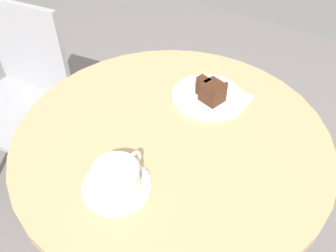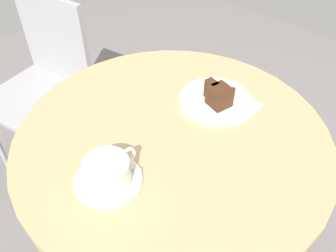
{
  "view_description": "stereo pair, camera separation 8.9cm",
  "coord_description": "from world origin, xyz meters",
  "px_view_note": "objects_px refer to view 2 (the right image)",
  "views": [
    {
      "loc": [
        -0.56,
        -0.36,
        1.4
      ],
      "look_at": [
        -0.02,
        0.0,
        0.79
      ],
      "focal_mm": 38.0,
      "sensor_mm": 36.0,
      "label": 1
    },
    {
      "loc": [
        -0.5,
        -0.43,
        1.4
      ],
      "look_at": [
        -0.02,
        0.0,
        0.79
      ],
      "focal_mm": 38.0,
      "sensor_mm": 36.0,
      "label": 2
    }
  ],
  "objects_px": {
    "cafe_chair": "(46,76)",
    "cake_slice": "(218,95)",
    "coffee_cup": "(107,171)",
    "fork": "(221,86)",
    "cake_plate": "(215,100)",
    "teaspoon": "(125,168)",
    "napkin": "(231,106)",
    "saucer": "(108,181)"
  },
  "relations": [
    {
      "from": "cafe_chair",
      "to": "fork",
      "type": "bearing_deg",
      "value": 0.71
    },
    {
      "from": "coffee_cup",
      "to": "cafe_chair",
      "type": "distance_m",
      "value": 0.92
    },
    {
      "from": "teaspoon",
      "to": "cake_plate",
      "type": "distance_m",
      "value": 0.35
    },
    {
      "from": "napkin",
      "to": "cafe_chair",
      "type": "relative_size",
      "value": 0.18
    },
    {
      "from": "teaspoon",
      "to": "cake_slice",
      "type": "bearing_deg",
      "value": 60.98
    },
    {
      "from": "teaspoon",
      "to": "cafe_chair",
      "type": "height_order",
      "value": "cafe_chair"
    },
    {
      "from": "teaspoon",
      "to": "cake_plate",
      "type": "height_order",
      "value": "teaspoon"
    },
    {
      "from": "saucer",
      "to": "napkin",
      "type": "relative_size",
      "value": 1.08
    },
    {
      "from": "saucer",
      "to": "cake_slice",
      "type": "relative_size",
      "value": 1.72
    },
    {
      "from": "saucer",
      "to": "cake_plate",
      "type": "distance_m",
      "value": 0.4
    },
    {
      "from": "saucer",
      "to": "fork",
      "type": "bearing_deg",
      "value": 1.32
    },
    {
      "from": "saucer",
      "to": "teaspoon",
      "type": "height_order",
      "value": "teaspoon"
    },
    {
      "from": "cafe_chair",
      "to": "cake_slice",
      "type": "bearing_deg",
      "value": -4.56
    },
    {
      "from": "teaspoon",
      "to": "cafe_chair",
      "type": "bearing_deg",
      "value": 137.06
    },
    {
      "from": "teaspoon",
      "to": "cake_plate",
      "type": "xyz_separation_m",
      "value": [
        0.35,
        -0.01,
        -0.0
      ]
    },
    {
      "from": "cake_plate",
      "to": "fork",
      "type": "bearing_deg",
      "value": 22.06
    },
    {
      "from": "cake_slice",
      "to": "fork",
      "type": "relative_size",
      "value": 0.74
    },
    {
      "from": "coffee_cup",
      "to": "napkin",
      "type": "xyz_separation_m",
      "value": [
        0.41,
        -0.06,
        -0.04
      ]
    },
    {
      "from": "fork",
      "to": "saucer",
      "type": "bearing_deg",
      "value": -143.91
    },
    {
      "from": "coffee_cup",
      "to": "cake_plate",
      "type": "distance_m",
      "value": 0.4
    },
    {
      "from": "coffee_cup",
      "to": "cafe_chair",
      "type": "bearing_deg",
      "value": 68.82
    },
    {
      "from": "saucer",
      "to": "coffee_cup",
      "type": "bearing_deg",
      "value": -113.16
    },
    {
      "from": "cake_slice",
      "to": "fork",
      "type": "height_order",
      "value": "cake_slice"
    },
    {
      "from": "coffee_cup",
      "to": "cake_plate",
      "type": "height_order",
      "value": "coffee_cup"
    },
    {
      "from": "coffee_cup",
      "to": "fork",
      "type": "distance_m",
      "value": 0.46
    },
    {
      "from": "coffee_cup",
      "to": "cake_slice",
      "type": "xyz_separation_m",
      "value": [
        0.39,
        -0.02,
        -0.0
      ]
    },
    {
      "from": "teaspoon",
      "to": "napkin",
      "type": "distance_m",
      "value": 0.37
    },
    {
      "from": "saucer",
      "to": "napkin",
      "type": "height_order",
      "value": "saucer"
    },
    {
      "from": "cake_plate",
      "to": "cake_slice",
      "type": "relative_size",
      "value": 2.29
    },
    {
      "from": "cake_plate",
      "to": "napkin",
      "type": "xyz_separation_m",
      "value": [
        0.01,
        -0.05,
        -0.0
      ]
    },
    {
      "from": "saucer",
      "to": "fork",
      "type": "height_order",
      "value": "fork"
    },
    {
      "from": "coffee_cup",
      "to": "cake_slice",
      "type": "distance_m",
      "value": 0.39
    },
    {
      "from": "coffee_cup",
      "to": "fork",
      "type": "bearing_deg",
      "value": 1.88
    },
    {
      "from": "teaspoon",
      "to": "cafe_chair",
      "type": "relative_size",
      "value": 0.12
    },
    {
      "from": "saucer",
      "to": "cafe_chair",
      "type": "relative_size",
      "value": 0.19
    },
    {
      "from": "saucer",
      "to": "coffee_cup",
      "type": "height_order",
      "value": "coffee_cup"
    },
    {
      "from": "teaspoon",
      "to": "napkin",
      "type": "xyz_separation_m",
      "value": [
        0.36,
        -0.05,
        -0.01
      ]
    },
    {
      "from": "fork",
      "to": "cafe_chair",
      "type": "bearing_deg",
      "value": 134.97
    },
    {
      "from": "cake_slice",
      "to": "napkin",
      "type": "bearing_deg",
      "value": -48.28
    },
    {
      "from": "napkin",
      "to": "cake_slice",
      "type": "bearing_deg",
      "value": 131.72
    },
    {
      "from": "teaspoon",
      "to": "fork",
      "type": "height_order",
      "value": "fork"
    },
    {
      "from": "cake_slice",
      "to": "teaspoon",
      "type": "bearing_deg",
      "value": 175.88
    }
  ]
}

